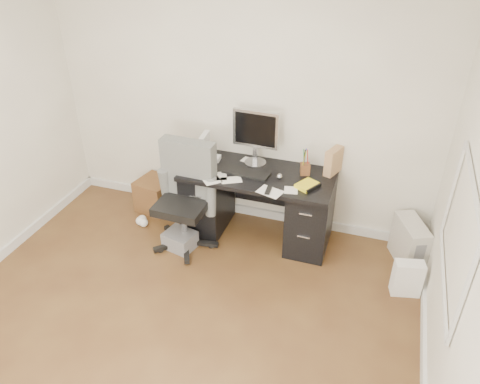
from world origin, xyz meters
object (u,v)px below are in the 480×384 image
object	(u,v)px
desk	(258,203)
keyboard	(246,173)
pc_tower	(409,243)
lcd_monitor	(256,138)
wicker_basket	(156,194)
office_chair	(182,200)

from	to	relation	value
desk	keyboard	bearing A→B (deg)	-152.37
desk	pc_tower	world-z (taller)	desk
pc_tower	keyboard	bearing A→B (deg)	160.15
lcd_monitor	wicker_basket	distance (m)	1.44
desk	lcd_monitor	world-z (taller)	lcd_monitor
office_chair	wicker_basket	bearing A→B (deg)	140.83
desk	keyboard	distance (m)	0.38
keyboard	wicker_basket	xyz separation A→B (m)	(-1.13, 0.17, -0.58)
desk	lcd_monitor	xyz separation A→B (m)	(-0.08, 0.18, 0.64)
office_chair	pc_tower	bearing A→B (deg)	13.55
office_chair	pc_tower	size ratio (longest dim) A/B	2.45
keyboard	wicker_basket	distance (m)	1.28
keyboard	office_chair	world-z (taller)	office_chair
desk	wicker_basket	distance (m)	1.27
pc_tower	wicker_basket	bearing A→B (deg)	155.09
pc_tower	wicker_basket	world-z (taller)	pc_tower
lcd_monitor	pc_tower	xyz separation A→B (m)	(1.60, -0.13, -0.82)
desk	pc_tower	bearing A→B (deg)	1.78
keyboard	desk	bearing A→B (deg)	33.21
keyboard	wicker_basket	world-z (taller)	keyboard
office_chair	desk	bearing A→B (deg)	33.71
desk	wicker_basket	world-z (taller)	desk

